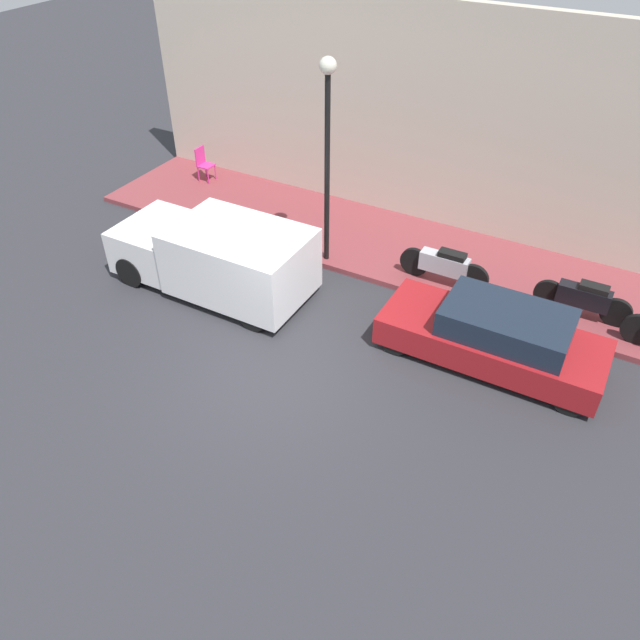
# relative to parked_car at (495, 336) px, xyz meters

# --- Properties ---
(ground_plane) EXTENTS (60.00, 60.00, 0.00)m
(ground_plane) POSITION_rel_parked_car_xyz_m (-2.49, 3.43, -0.60)
(ground_plane) COLOR #2D2D33
(sidewalk) EXTENTS (3.17, 15.93, 0.13)m
(sidewalk) POSITION_rel_parked_car_xyz_m (2.85, 3.43, -0.53)
(sidewalk) COLOR brown
(sidewalk) RESTS_ON ground_plane
(building_facade) EXTENTS (0.30, 15.93, 5.36)m
(building_facade) POSITION_rel_parked_car_xyz_m (4.58, 3.43, 2.08)
(building_facade) COLOR beige
(building_facade) RESTS_ON ground_plane
(parked_car) EXTENTS (1.62, 4.22, 1.25)m
(parked_car) POSITION_rel_parked_car_xyz_m (0.00, 0.00, 0.00)
(parked_car) COLOR maroon
(parked_car) RESTS_ON ground_plane
(delivery_van) EXTENTS (1.98, 4.49, 1.61)m
(delivery_van) POSITION_rel_parked_car_xyz_m (-0.55, 6.14, 0.23)
(delivery_van) COLOR white
(delivery_van) RESTS_ON ground_plane
(scooter_silver) EXTENTS (0.30, 2.05, 0.83)m
(scooter_silver) POSITION_rel_parked_car_xyz_m (1.88, 1.69, -0.00)
(scooter_silver) COLOR #B7B7BF
(scooter_silver) RESTS_ON sidewalk
(motorcycle_black) EXTENTS (0.30, 1.97, 0.80)m
(motorcycle_black) POSITION_rel_parked_car_xyz_m (2.13, -1.23, -0.02)
(motorcycle_black) COLOR black
(motorcycle_black) RESTS_ON sidewalk
(streetlamp) EXTENTS (0.35, 0.35, 4.60)m
(streetlamp) POSITION_rel_parked_car_xyz_m (1.52, 4.47, 2.64)
(streetlamp) COLOR black
(streetlamp) RESTS_ON sidewalk
(cafe_chair) EXTENTS (0.40, 0.40, 0.96)m
(cafe_chair) POSITION_rel_parked_car_xyz_m (3.54, 9.59, 0.07)
(cafe_chair) COLOR #D8338C
(cafe_chair) RESTS_ON sidewalk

